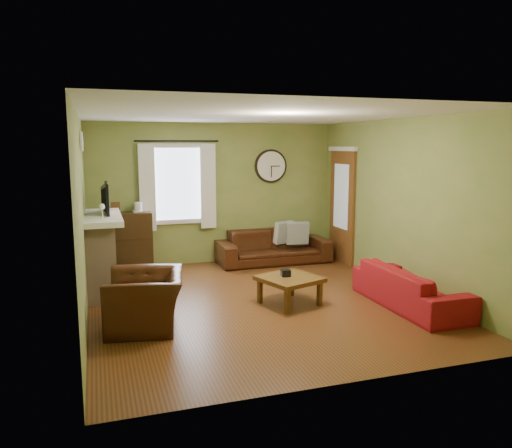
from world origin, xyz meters
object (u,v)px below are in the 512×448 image
object	(u,v)px
sofa_red	(410,287)
coffee_table	(289,290)
sofa_brown	(273,247)
armchair	(145,300)
bookshelf	(127,242)

from	to	relation	value
sofa_red	coffee_table	size ratio (longest dim) A/B	2.56
sofa_brown	coffee_table	world-z (taller)	sofa_brown
sofa_brown	coffee_table	distance (m)	2.51
sofa_brown	armchair	xyz separation A→B (m)	(-2.63, -2.69, 0.03)
sofa_red	armchair	xyz separation A→B (m)	(-3.53, 0.34, 0.06)
bookshelf	armchair	distance (m)	2.90
armchair	bookshelf	bearing A→B (deg)	-170.09
coffee_table	sofa_brown	bearing A→B (deg)	75.20
sofa_brown	bookshelf	bearing A→B (deg)	175.70
armchair	sofa_red	bearing A→B (deg)	93.81
armchair	coffee_table	xyz separation A→B (m)	(1.99, 0.27, -0.14)
sofa_red	armchair	distance (m)	3.54
sofa_brown	coffee_table	bearing A→B (deg)	-104.80
sofa_brown	sofa_red	world-z (taller)	sofa_brown
bookshelf	coffee_table	bearing A→B (deg)	-52.30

